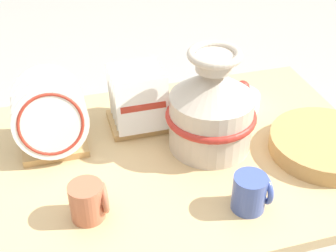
{
  "coord_description": "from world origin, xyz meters",
  "views": [
    {
      "loc": [
        -0.31,
        -1.07,
        1.55
      ],
      "look_at": [
        0.0,
        0.0,
        0.76
      ],
      "focal_mm": 50.0,
      "sensor_mm": 36.0,
      "label": 1
    }
  ],
  "objects_px": {
    "wicker_charger_stack": "(325,144)",
    "fruit_bowl": "(238,98)",
    "dish_rack_square_plates": "(139,106)",
    "ceramic_vase": "(211,107)",
    "mug_cobalt_glaze": "(251,192)",
    "mug_terracotta_glaze": "(89,201)",
    "dish_rack_round_plates": "(51,123)"
  },
  "relations": [
    {
      "from": "ceramic_vase",
      "to": "wicker_charger_stack",
      "type": "xyz_separation_m",
      "value": [
        0.33,
        -0.13,
        -0.11
      ]
    },
    {
      "from": "dish_rack_square_plates",
      "to": "wicker_charger_stack",
      "type": "bearing_deg",
      "value": -30.48
    },
    {
      "from": "mug_terracotta_glaze",
      "to": "mug_cobalt_glaze",
      "type": "bearing_deg",
      "value": -11.53
    },
    {
      "from": "fruit_bowl",
      "to": "mug_cobalt_glaze",
      "type": "bearing_deg",
      "value": -109.03
    },
    {
      "from": "wicker_charger_stack",
      "to": "mug_terracotta_glaze",
      "type": "distance_m",
      "value": 0.73
    },
    {
      "from": "mug_terracotta_glaze",
      "to": "dish_rack_round_plates",
      "type": "bearing_deg",
      "value": 101.62
    },
    {
      "from": "dish_rack_square_plates",
      "to": "mug_terracotta_glaze",
      "type": "distance_m",
      "value": 0.43
    },
    {
      "from": "wicker_charger_stack",
      "to": "fruit_bowl",
      "type": "bearing_deg",
      "value": 117.01
    },
    {
      "from": "mug_cobalt_glaze",
      "to": "fruit_bowl",
      "type": "height_order",
      "value": "mug_cobalt_glaze"
    },
    {
      "from": "dish_rack_round_plates",
      "to": "wicker_charger_stack",
      "type": "xyz_separation_m",
      "value": [
        0.79,
        -0.24,
        -0.07
      ]
    },
    {
      "from": "dish_rack_square_plates",
      "to": "mug_terracotta_glaze",
      "type": "bearing_deg",
      "value": -120.04
    },
    {
      "from": "wicker_charger_stack",
      "to": "fruit_bowl",
      "type": "relative_size",
      "value": 2.14
    },
    {
      "from": "ceramic_vase",
      "to": "mug_cobalt_glaze",
      "type": "height_order",
      "value": "ceramic_vase"
    },
    {
      "from": "mug_cobalt_glaze",
      "to": "fruit_bowl",
      "type": "bearing_deg",
      "value": 70.97
    },
    {
      "from": "mug_terracotta_glaze",
      "to": "fruit_bowl",
      "type": "bearing_deg",
      "value": 33.86
    },
    {
      "from": "wicker_charger_stack",
      "to": "fruit_bowl",
      "type": "distance_m",
      "value": 0.35
    },
    {
      "from": "fruit_bowl",
      "to": "ceramic_vase",
      "type": "bearing_deg",
      "value": -133.25
    },
    {
      "from": "wicker_charger_stack",
      "to": "mug_terracotta_glaze",
      "type": "xyz_separation_m",
      "value": [
        -0.73,
        -0.07,
        0.03
      ]
    },
    {
      "from": "ceramic_vase",
      "to": "mug_cobalt_glaze",
      "type": "xyz_separation_m",
      "value": [
        0.01,
        -0.29,
        -0.09
      ]
    },
    {
      "from": "ceramic_vase",
      "to": "fruit_bowl",
      "type": "height_order",
      "value": "ceramic_vase"
    },
    {
      "from": "ceramic_vase",
      "to": "mug_cobalt_glaze",
      "type": "distance_m",
      "value": 0.3
    },
    {
      "from": "mug_cobalt_glaze",
      "to": "wicker_charger_stack",
      "type": "bearing_deg",
      "value": 26.27
    },
    {
      "from": "dish_rack_round_plates",
      "to": "fruit_bowl",
      "type": "relative_size",
      "value": 1.52
    },
    {
      "from": "dish_rack_round_plates",
      "to": "dish_rack_square_plates",
      "type": "distance_m",
      "value": 0.29
    },
    {
      "from": "dish_rack_square_plates",
      "to": "mug_cobalt_glaze",
      "type": "distance_m",
      "value": 0.5
    },
    {
      "from": "dish_rack_square_plates",
      "to": "fruit_bowl",
      "type": "relative_size",
      "value": 1.24
    },
    {
      "from": "ceramic_vase",
      "to": "dish_rack_square_plates",
      "type": "height_order",
      "value": "ceramic_vase"
    },
    {
      "from": "ceramic_vase",
      "to": "dish_rack_square_plates",
      "type": "xyz_separation_m",
      "value": [
        -0.19,
        0.17,
        -0.07
      ]
    },
    {
      "from": "mug_terracotta_glaze",
      "to": "dish_rack_square_plates",
      "type": "bearing_deg",
      "value": 59.96
    },
    {
      "from": "ceramic_vase",
      "to": "mug_cobalt_glaze",
      "type": "relative_size",
      "value": 3.12
    },
    {
      "from": "dish_rack_round_plates",
      "to": "dish_rack_square_plates",
      "type": "height_order",
      "value": "dish_rack_round_plates"
    },
    {
      "from": "wicker_charger_stack",
      "to": "ceramic_vase",
      "type": "bearing_deg",
      "value": 158.38
    }
  ]
}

